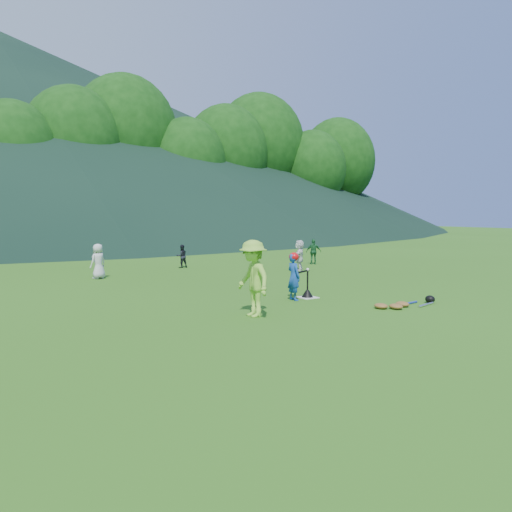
% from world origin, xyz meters
% --- Properties ---
extents(ground, '(120.00, 120.00, 0.00)m').
position_xyz_m(ground, '(0.00, 0.00, 0.00)').
color(ground, '#2E6116').
rests_on(ground, ground).
extents(home_plate, '(0.45, 0.45, 0.02)m').
position_xyz_m(home_plate, '(0.00, 0.00, 0.01)').
color(home_plate, silver).
rests_on(home_plate, ground).
extents(baseball, '(0.08, 0.08, 0.08)m').
position_xyz_m(baseball, '(0.00, 0.00, 0.74)').
color(baseball, white).
rests_on(baseball, batting_tee).
extents(batter_child, '(0.30, 0.44, 1.18)m').
position_xyz_m(batter_child, '(-0.52, -0.10, 0.59)').
color(batter_child, '#16449C').
rests_on(batter_child, ground).
extents(adult_coach, '(0.62, 1.06, 1.63)m').
position_xyz_m(adult_coach, '(-2.41, -1.22, 0.81)').
color(adult_coach, '#8ACC3C').
rests_on(adult_coach, ground).
extents(fielder_a, '(0.67, 0.57, 1.17)m').
position_xyz_m(fielder_a, '(-3.59, 6.63, 0.58)').
color(fielder_a, silver).
rests_on(fielder_a, ground).
extents(fielder_b, '(0.46, 0.37, 0.92)m').
position_xyz_m(fielder_b, '(0.11, 8.23, 0.46)').
color(fielder_b, black).
rests_on(fielder_b, ground).
extents(fielder_c, '(0.68, 0.54, 1.07)m').
position_xyz_m(fielder_c, '(5.41, 6.50, 0.54)').
color(fielder_c, '#1B5A2D').
rests_on(fielder_c, ground).
extents(fielder_d, '(1.01, 0.99, 1.16)m').
position_xyz_m(fielder_d, '(3.53, 5.01, 0.58)').
color(fielder_d, silver).
rests_on(fielder_d, ground).
extents(batting_tee, '(0.30, 0.30, 0.68)m').
position_xyz_m(batting_tee, '(0.00, 0.00, 0.13)').
color(batting_tee, black).
rests_on(batting_tee, home_plate).
extents(batter_gear, '(0.72, 0.30, 0.54)m').
position_xyz_m(batter_gear, '(-0.49, -0.09, 1.07)').
color(batter_gear, red).
rests_on(batter_gear, ground).
extents(equipment_pile, '(1.80, 0.60, 0.19)m').
position_xyz_m(equipment_pile, '(1.12, -2.17, 0.07)').
color(equipment_pile, olive).
rests_on(equipment_pile, ground).
extents(outfield_fence, '(70.07, 0.08, 1.33)m').
position_xyz_m(outfield_fence, '(0.00, 28.00, 0.70)').
color(outfield_fence, gray).
rests_on(outfield_fence, ground).
extents(tree_line, '(70.04, 11.40, 14.82)m').
position_xyz_m(tree_line, '(0.20, 33.83, 8.21)').
color(tree_line, '#382314').
rests_on(tree_line, ground).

